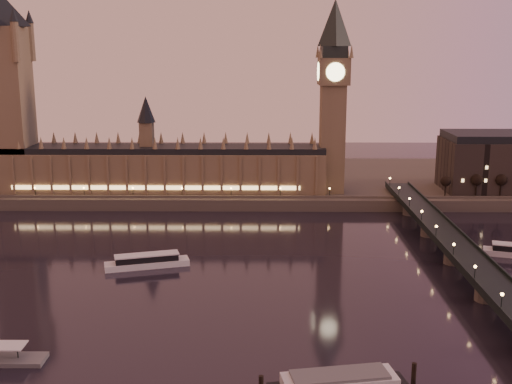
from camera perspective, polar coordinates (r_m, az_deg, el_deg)
ground at (r=238.13m, az=-3.50°, el=-7.77°), size 700.00×700.00×0.00m
far_embankment at (r=395.89m, az=2.53°, el=1.01°), size 560.00×130.00×6.00m
palace_of_westminster at (r=353.56m, az=-8.65°, el=2.55°), size 180.00×26.62×52.00m
victoria_tower at (r=370.17m, az=-21.34°, el=9.16°), size 31.68×31.68×118.00m
big_ben at (r=345.97m, az=6.90°, el=9.43°), size 17.68×17.68×104.00m
westminster_bridge at (r=247.19m, az=18.31°, el=-6.28°), size 13.20×260.00×15.30m
bare_tree_0 at (r=352.20m, az=16.72°, el=0.98°), size 5.88×5.88×11.95m
bare_tree_1 at (r=356.10m, az=18.77°, el=0.97°), size 5.88×5.88×11.95m
bare_tree_2 at (r=360.44m, az=20.78°, el=0.95°), size 5.88×5.88×11.95m
cruise_boat_a at (r=253.68m, az=-9.67°, el=-6.09°), size 33.04×15.67×5.18m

